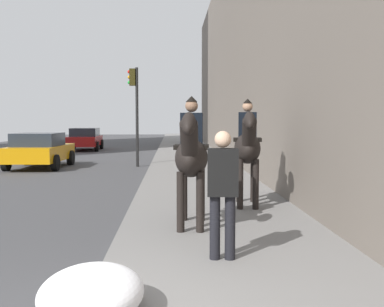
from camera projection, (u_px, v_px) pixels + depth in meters
The scene contains 7 objects.
mounted_horse_near at pixel (191, 155), 7.98m from camera, with size 2.15×0.69×2.25m.
mounted_horse_far at pixel (247, 146), 9.96m from camera, with size 2.15×0.73×2.30m.
pedestrian_greeting at pixel (223, 186), 6.13m from camera, with size 0.29×0.42×1.70m.
car_near_lane at pixel (85, 138), 30.43m from camera, with size 4.35×2.21×1.44m.
car_far_lane at pixel (40, 150), 19.06m from camera, with size 3.94×2.20×1.44m.
traffic_light_near_curb at pixel (135, 101), 19.47m from camera, with size 0.20×0.44×4.13m.
snow_pile_near at pixel (92, 292), 4.40m from camera, with size 1.28×0.99×0.44m, color white.
Camera 1 is at (-3.82, -0.91, 1.96)m, focal length 43.81 mm.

